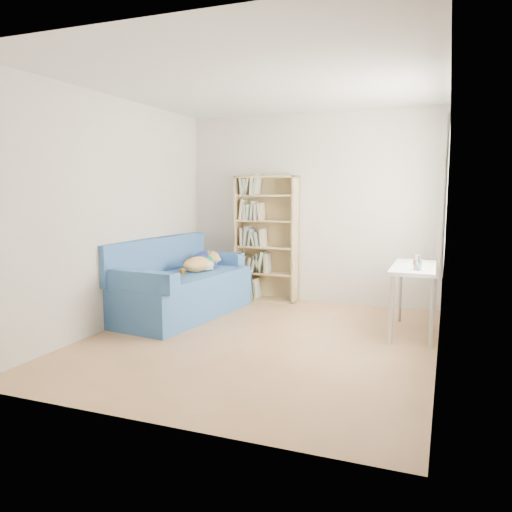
# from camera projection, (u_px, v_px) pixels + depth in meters

# --- Properties ---
(ground) EXTENTS (4.00, 4.00, 0.00)m
(ground) POSITION_uv_depth(u_px,v_px,m) (259.00, 341.00, 5.21)
(ground) COLOR #A5744A
(ground) RESTS_ON ground
(room_shell) EXTENTS (3.54, 4.04, 2.62)m
(room_shell) POSITION_uv_depth(u_px,v_px,m) (269.00, 183.00, 4.99)
(room_shell) COLOR silver
(room_shell) RESTS_ON ground
(sofa) EXTENTS (1.14, 2.05, 0.96)m
(sofa) POSITION_uv_depth(u_px,v_px,m) (180.00, 286.00, 6.25)
(sofa) COLOR #254E86
(sofa) RESTS_ON ground
(bookshelf) EXTENTS (0.88, 0.27, 1.76)m
(bookshelf) POSITION_uv_depth(u_px,v_px,m) (266.00, 244.00, 7.02)
(bookshelf) COLOR tan
(bookshelf) RESTS_ON ground
(desk) EXTENTS (0.49, 1.06, 0.75)m
(desk) POSITION_uv_depth(u_px,v_px,m) (416.00, 274.00, 5.39)
(desk) COLOR silver
(desk) RESTS_ON ground
(pen_cup) EXTENTS (0.09, 0.09, 0.17)m
(pen_cup) POSITION_uv_depth(u_px,v_px,m) (417.00, 264.00, 5.08)
(pen_cup) COLOR white
(pen_cup) RESTS_ON desk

